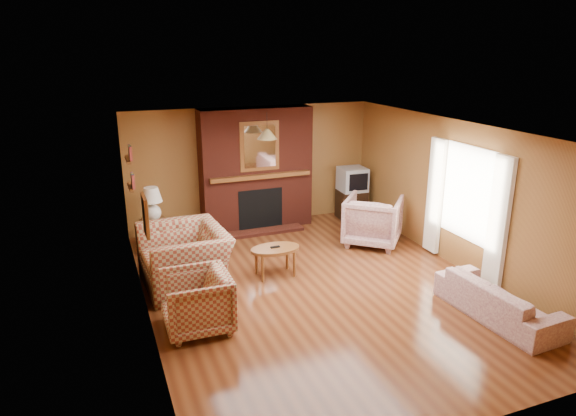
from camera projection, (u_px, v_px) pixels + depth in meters
name	position (u px, v px, depth m)	size (l,w,h in m)	color
floor	(318.00, 288.00, 7.81)	(6.50, 6.50, 0.00)	#4B2210
ceiling	(321.00, 131.00, 7.08)	(6.50, 6.50, 0.00)	white
wall_back	(252.00, 166.00, 10.33)	(6.50, 6.50, 0.00)	olive
wall_front	(472.00, 319.00, 4.56)	(6.50, 6.50, 0.00)	olive
wall_left	(142.00, 235.00, 6.58)	(6.50, 6.50, 0.00)	olive
wall_right	(460.00, 196.00, 8.31)	(6.50, 6.50, 0.00)	olive
fireplace	(256.00, 170.00, 10.10)	(2.20, 0.82, 2.40)	#541C12
window_right	(465.00, 204.00, 8.14)	(0.10, 1.85, 2.00)	beige
bookshelf	(130.00, 168.00, 8.15)	(0.09, 0.55, 0.71)	brown
botanical_print	(146.00, 216.00, 6.22)	(0.05, 0.40, 0.50)	brown
pendant_light	(267.00, 134.00, 9.25)	(0.36, 0.36, 0.48)	black
plaid_loveseat	(185.00, 258.00, 7.78)	(1.38, 1.21, 0.90)	maroon
plaid_armchair	(196.00, 302.00, 6.56)	(0.83, 0.86, 0.78)	maroon
floral_sofa	(499.00, 299.00, 6.90)	(1.78, 0.70, 0.52)	beige
floral_armchair	(373.00, 220.00, 9.44)	(0.96, 0.99, 0.90)	beige
coffee_table	(275.00, 251.00, 8.13)	(0.79, 0.49, 0.49)	brown
side_table	(155.00, 235.00, 9.17)	(0.42, 0.42, 0.56)	brown
table_lamp	(152.00, 202.00, 8.98)	(0.37, 0.37, 0.61)	silver
tv_stand	(351.00, 204.00, 10.91)	(0.56, 0.50, 0.61)	black
crt_tv	(352.00, 179.00, 10.74)	(0.56, 0.56, 0.49)	#A4A7AB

